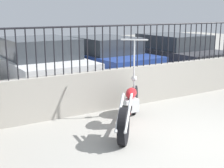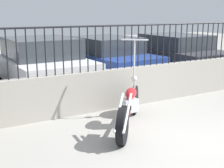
# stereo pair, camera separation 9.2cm
# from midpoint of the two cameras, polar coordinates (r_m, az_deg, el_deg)

# --- Properties ---
(ground_plane) EXTENTS (40.00, 40.00, 0.00)m
(ground_plane) POSITION_cam_midpoint_polar(r_m,az_deg,el_deg) (5.26, 15.96, -10.46)
(ground_plane) COLOR gray
(low_wall) EXTENTS (9.97, 0.18, 0.86)m
(low_wall) POSITION_cam_midpoint_polar(r_m,az_deg,el_deg) (6.88, 1.78, -0.57)
(low_wall) COLOR #9E998E
(low_wall) RESTS_ON ground_plane
(fence_railing) EXTENTS (9.97, 0.04, 0.93)m
(fence_railing) POSITION_cam_midpoint_polar(r_m,az_deg,el_deg) (6.71, 1.84, 7.98)
(fence_railing) COLOR black
(fence_railing) RESTS_ON low_wall
(motorcycle_red) EXTENTS (1.51, 1.71, 1.56)m
(motorcycle_red) POSITION_cam_midpoint_polar(r_m,az_deg,el_deg) (5.55, 2.66, -4.51)
(motorcycle_red) COLOR black
(motorcycle_red) RESTS_ON ground_plane
(car_white) EXTENTS (2.00, 4.16, 1.37)m
(car_white) POSITION_cam_midpoint_polar(r_m,az_deg,el_deg) (8.85, -13.66, 3.87)
(car_white) COLOR black
(car_white) RESTS_ON ground_plane
(car_blue) EXTENTS (2.12, 4.32, 1.30)m
(car_blue) POSITION_cam_midpoint_polar(r_m,az_deg,el_deg) (9.81, -2.26, 4.96)
(car_blue) COLOR black
(car_blue) RESTS_ON ground_plane
(car_dark_grey) EXTENTS (1.90, 4.24, 1.32)m
(car_dark_grey) POSITION_cam_midpoint_polar(r_m,az_deg,el_deg) (10.65, 10.20, 5.49)
(car_dark_grey) COLOR black
(car_dark_grey) RESTS_ON ground_plane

